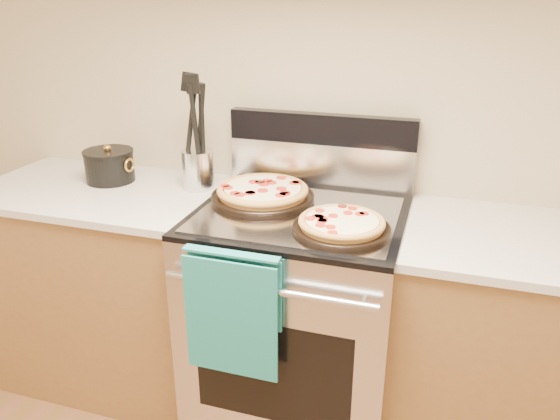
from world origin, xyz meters
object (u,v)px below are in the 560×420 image
(pepperoni_pizza_back, at_px, (263,193))
(utensil_crock, at_px, (198,169))
(range_body, at_px, (298,321))
(pepperoni_pizza_front, at_px, (342,224))
(saucepan, at_px, (110,167))

(pepperoni_pizza_back, xyz_separation_m, utensil_crock, (-0.31, 0.08, 0.04))
(range_body, bearing_deg, utensil_crock, 162.20)
(range_body, distance_m, pepperoni_pizza_front, 0.55)
(saucepan, bearing_deg, utensil_crock, 4.53)
(pepperoni_pizza_front, height_order, saucepan, saucepan)
(range_body, xyz_separation_m, saucepan, (-0.88, 0.12, 0.52))
(pepperoni_pizza_front, bearing_deg, pepperoni_pizza_back, 150.20)
(utensil_crock, bearing_deg, pepperoni_pizza_back, -15.15)
(range_body, distance_m, saucepan, 1.03)
(pepperoni_pizza_back, relative_size, pepperoni_pizza_front, 1.21)
(pepperoni_pizza_front, distance_m, saucepan, 1.09)
(range_body, bearing_deg, pepperoni_pizza_back, 157.53)
(range_body, distance_m, utensil_crock, 0.74)
(range_body, relative_size, saucepan, 4.41)
(range_body, xyz_separation_m, pepperoni_pizza_back, (-0.17, 0.07, 0.50))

